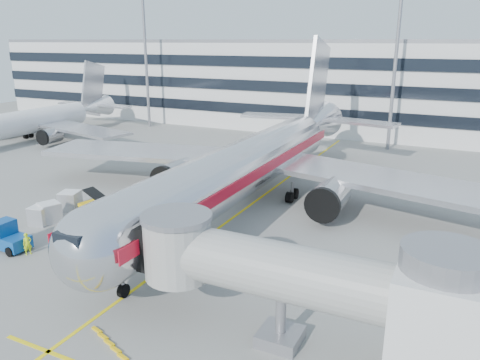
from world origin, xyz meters
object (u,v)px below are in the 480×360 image
at_px(belt_loader, 101,209).
at_px(cargo_container_left, 50,212).
at_px(baggage_tug, 8,237).
at_px(ramp_worker, 27,244).
at_px(cargo_container_front, 40,215).
at_px(cargo_container_right, 70,201).
at_px(main_jet, 254,161).

relative_size(belt_loader, cargo_container_left, 2.37).
xyz_separation_m(baggage_tug, ramp_worker, (2.08, -0.02, -0.13)).
bearing_deg(ramp_worker, cargo_container_front, 66.75).
bearing_deg(cargo_container_right, belt_loader, 0.08).
xyz_separation_m(belt_loader, baggage_tug, (-1.50, -8.57, 0.31)).
bearing_deg(cargo_container_right, main_jet, 32.53).
height_order(belt_loader, baggage_tug, belt_loader).
xyz_separation_m(cargo_container_right, ramp_worker, (4.35, -8.59, -0.05)).
relative_size(baggage_tug, cargo_container_left, 1.44).
xyz_separation_m(main_jet, cargo_container_front, (-14.44, -13.26, -3.41)).
bearing_deg(cargo_container_front, baggage_tug, -67.65).
bearing_deg(belt_loader, cargo_container_right, -179.92).
distance_m(cargo_container_right, ramp_worker, 9.63).
height_order(main_jet, cargo_container_left, main_jet).
bearing_deg(cargo_container_left, belt_loader, 44.31).
height_order(main_jet, baggage_tug, main_jet).
height_order(main_jet, ramp_worker, main_jet).
relative_size(baggage_tug, cargo_container_front, 1.71).
bearing_deg(belt_loader, ramp_worker, -86.14).
relative_size(cargo_container_right, ramp_worker, 1.24).
relative_size(belt_loader, cargo_container_front, 2.81).
height_order(main_jet, cargo_container_front, main_jet).
relative_size(cargo_container_front, ramp_worker, 1.06).
xyz_separation_m(baggage_tug, cargo_container_left, (-1.63, 5.51, -0.10)).
xyz_separation_m(belt_loader, cargo_container_right, (-3.77, -0.01, 0.23)).
distance_m(belt_loader, cargo_container_left, 4.38).
bearing_deg(baggage_tug, cargo_container_front, 112.35).
relative_size(main_jet, baggage_tug, 16.52).
distance_m(belt_loader, baggage_tug, 8.71).
relative_size(main_jet, cargo_container_front, 28.17).
distance_m(baggage_tug, ramp_worker, 2.08).
bearing_deg(cargo_container_right, cargo_container_left, -78.14).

